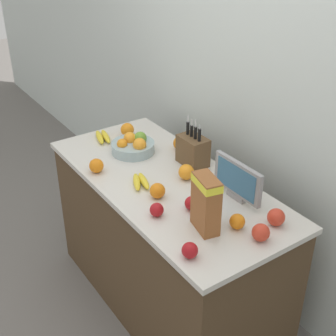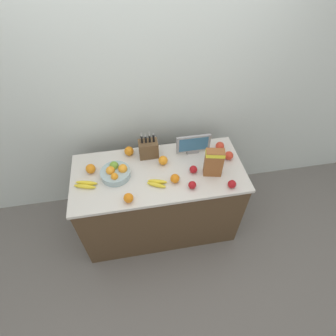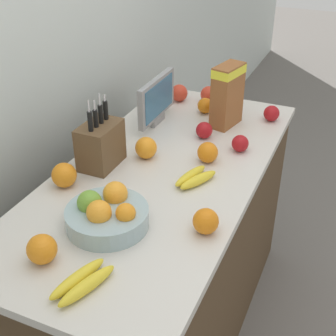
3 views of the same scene
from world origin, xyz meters
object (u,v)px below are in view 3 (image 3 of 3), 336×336
at_px(apple_front, 240,143).
at_px(apple_rightmost, 271,113).
at_px(banana_bunch_left, 82,282).
at_px(orange_mid_right, 208,152).
at_px(small_monitor, 157,99).
at_px(orange_by_cereal, 146,148).
at_px(apple_leftmost, 204,130).
at_px(orange_near_bowl, 206,221).
at_px(orange_front_left, 205,106).
at_px(knife_block, 101,144).
at_px(orange_front_right, 42,249).
at_px(banana_bunch_right, 194,178).
at_px(apple_rear, 209,95).
at_px(cereal_box, 227,93).
at_px(orange_front_center, 64,175).
at_px(fruit_bowl, 107,214).
at_px(apple_near_bananas, 179,93).

distance_m(apple_front, apple_rightmost, 0.33).
xyz_separation_m(banana_bunch_left, orange_mid_right, (0.75, -0.08, 0.02)).
height_order(apple_front, apple_rightmost, apple_rightmost).
xyz_separation_m(small_monitor, orange_by_cereal, (-0.30, -0.09, -0.07)).
xyz_separation_m(apple_leftmost, orange_near_bowl, (-0.58, -0.22, 0.01)).
distance_m(orange_front_left, orange_near_bowl, 0.87).
height_order(apple_rightmost, orange_near_bowl, orange_near_bowl).
xyz_separation_m(knife_block, orange_front_right, (-0.53, -0.12, -0.04)).
distance_m(orange_front_right, orange_mid_right, 0.74).
distance_m(apple_rightmost, orange_mid_right, 0.48).
distance_m(orange_front_right, orange_near_bowl, 0.48).
distance_m(banana_bunch_right, apple_rear, 0.72).
height_order(banana_bunch_left, banana_bunch_right, same).
distance_m(orange_by_cereal, orange_near_bowl, 0.50).
xyz_separation_m(small_monitor, apple_leftmost, (-0.05, -0.24, -0.08)).
bearing_deg(cereal_box, apple_front, -136.24).
bearing_deg(orange_front_right, knife_block, 13.08).
xyz_separation_m(small_monitor, banana_bunch_left, (-0.98, -0.24, -0.09)).
distance_m(small_monitor, apple_rear, 0.34).
distance_m(apple_front, orange_front_center, 0.69).
bearing_deg(orange_by_cereal, banana_bunch_right, -111.17).
bearing_deg(orange_near_bowl, fruit_bowl, 107.27).
bearing_deg(apple_leftmost, small_monitor, 77.78).
bearing_deg(fruit_bowl, orange_front_left, 0.41).
height_order(fruit_bowl, apple_front, fruit_bowl).
distance_m(cereal_box, orange_near_bowl, 0.77).
xyz_separation_m(fruit_bowl, orange_near_bowl, (0.09, -0.29, -0.00)).
relative_size(apple_rightmost, orange_mid_right, 0.89).
bearing_deg(orange_mid_right, apple_front, -34.63).
bearing_deg(knife_block, apple_rightmost, -37.85).
relative_size(knife_block, apple_rightmost, 3.99).
distance_m(knife_block, apple_rightmost, 0.81).
height_order(banana_bunch_right, orange_front_center, orange_front_center).
xyz_separation_m(small_monitor, orange_mid_right, (-0.23, -0.32, -0.07)).
relative_size(banana_bunch_right, orange_near_bowl, 2.27).
distance_m(small_monitor, cereal_box, 0.30).
distance_m(fruit_bowl, banana_bunch_left, 0.27).
xyz_separation_m(cereal_box, apple_near_bananas, (0.16, 0.29, -0.11)).
distance_m(small_monitor, orange_mid_right, 0.40).
xyz_separation_m(orange_front_left, orange_front_center, (-0.78, 0.24, 0.01)).
xyz_separation_m(knife_block, orange_near_bowl, (-0.22, -0.49, -0.05)).
bearing_deg(apple_front, orange_front_left, 40.95).
bearing_deg(apple_rightmost, fruit_bowl, 162.93).
relative_size(orange_front_right, orange_front_center, 0.98).
relative_size(apple_rightmost, orange_by_cereal, 0.83).
bearing_deg(small_monitor, orange_front_center, 172.19).
relative_size(banana_bunch_right, apple_rightmost, 2.58).
distance_m(apple_rear, orange_mid_right, 0.57).
xyz_separation_m(fruit_bowl, apple_rightmost, (0.95, -0.29, -0.01)).
xyz_separation_m(banana_bunch_left, orange_by_cereal, (0.68, 0.15, 0.02)).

